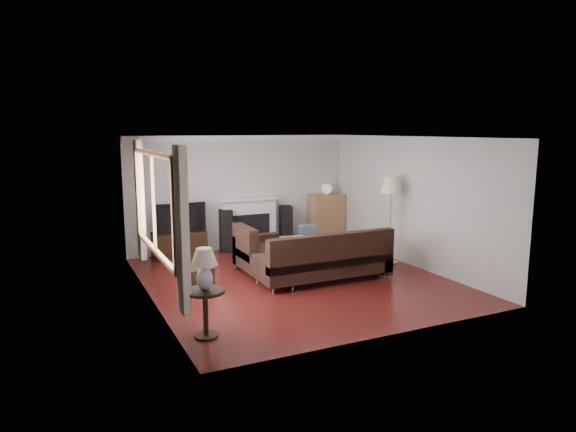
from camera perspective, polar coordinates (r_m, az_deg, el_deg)
name	(u,v)px	position (r m, az deg, el deg)	size (l,w,h in m)	color
room	(295,210)	(8.88, 0.83, 0.66)	(5.10, 5.60, 2.54)	#571613
window	(154,203)	(7.88, -14.72, 1.40)	(0.12, 2.74, 1.54)	#935F36
curtain_near	(182,231)	(6.45, -11.69, -1.62)	(0.10, 0.35, 2.10)	silver
curtain_far	(140,200)	(9.39, -16.11, 1.70)	(0.10, 0.35, 2.10)	silver
fireplace	(249,223)	(11.44, -4.34, -0.76)	(1.40, 0.26, 1.15)	white
tv_stand	(179,245)	(10.89, -11.99, -3.13)	(1.07, 0.48, 0.54)	black
television	(178,217)	(10.78, -12.10, -0.14)	(1.07, 0.14, 0.62)	black
speaker_left	(226,231)	(11.19, -6.90, -1.65)	(0.25, 0.31, 0.92)	black
speaker_right	(286,226)	(11.71, -0.23, -1.08)	(0.25, 0.31, 0.92)	black
bookshelf	(327,218)	(12.15, 4.30, -0.21)	(0.82, 0.39, 1.13)	#9E7449
globe_lamp	(327,189)	(12.05, 4.34, 3.02)	(0.25, 0.25, 0.25)	white
sectional_sofa	(322,257)	(9.06, 3.84, -4.55)	(2.59, 1.90, 0.84)	black
coffee_table	(291,251)	(10.26, 0.34, -3.87)	(1.23, 0.67, 0.48)	#987B49
footstool	(196,279)	(8.64, -10.20, -6.90)	(0.47, 0.47, 0.40)	black
floor_lamp	(390,220)	(10.27, 11.30, -0.46)	(0.45, 0.45, 1.74)	#B5973F
side_table	(206,314)	(6.74, -9.14, -10.65)	(0.50, 0.50, 0.63)	black
table_lamp	(204,270)	(6.56, -9.27, -5.89)	(0.33, 0.33, 0.53)	silver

